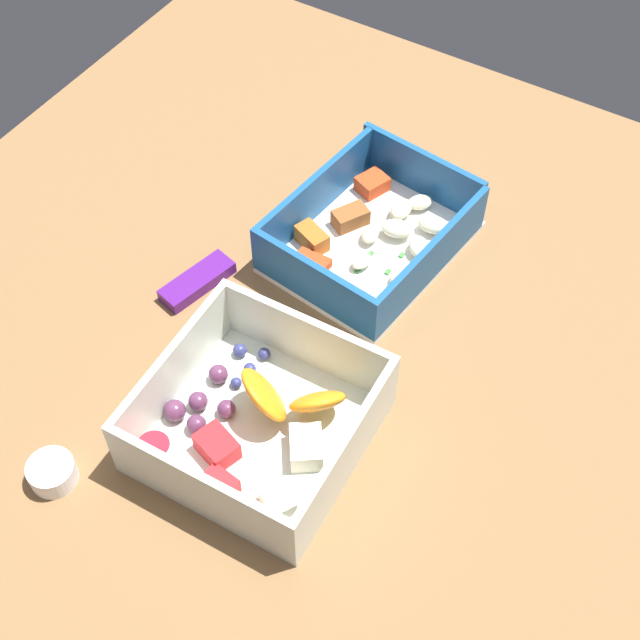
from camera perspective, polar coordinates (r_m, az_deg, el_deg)
The scene contains 5 objects.
table_surface at distance 76.24cm, azimuth -0.18°, elevation -0.98°, with size 80.00×80.00×2.00cm, color brown.
pasta_container at distance 80.17cm, azimuth 3.36°, elevation 5.46°, with size 18.92×15.27×5.43cm.
fruit_bowl at distance 68.02cm, azimuth -4.06°, elevation -6.47°, with size 16.37×16.32×6.20cm.
candy_bar at distance 78.63cm, azimuth -7.87°, elevation 2.47°, with size 7.00×2.40×1.20cm, color #51197A.
paper_cup_liner at distance 69.95cm, azimuth -16.79°, elevation -9.35°, with size 3.59×3.59×1.85cm, color white.
Camera 1 is at (-38.59, -23.86, 62.26)cm, focal length 49.91 mm.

